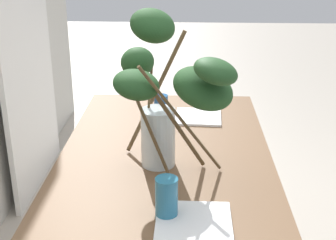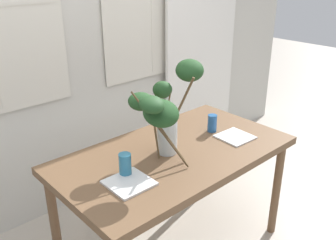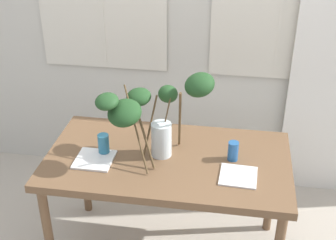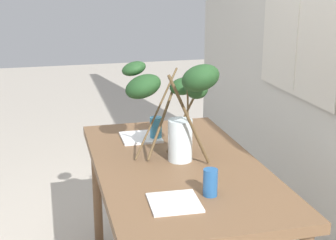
{
  "view_description": "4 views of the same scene",
  "coord_description": "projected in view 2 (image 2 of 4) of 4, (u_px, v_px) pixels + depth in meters",
  "views": [
    {
      "loc": [
        -1.57,
        -0.08,
        1.55
      ],
      "look_at": [
        -0.04,
        -0.01,
        0.94
      ],
      "focal_mm": 50.63,
      "sensor_mm": 36.0,
      "label": 1
    },
    {
      "loc": [
        -1.37,
        -1.44,
        1.83
      ],
      "look_at": [
        0.01,
        0.06,
        0.95
      ],
      "focal_mm": 39.77,
      "sensor_mm": 36.0,
      "label": 2
    },
    {
      "loc": [
        0.36,
        -2.25,
        2.3
      ],
      "look_at": [
        -0.01,
        0.04,
        0.99
      ],
      "focal_mm": 49.4,
      "sensor_mm": 36.0,
      "label": 3
    },
    {
      "loc": [
        2.18,
        -0.61,
        1.67
      ],
      "look_at": [
        -0.11,
        -0.02,
        0.96
      ],
      "focal_mm": 53.01,
      "sensor_mm": 36.0,
      "label": 4
    }
  ],
  "objects": [
    {
      "name": "back_wall_with_windows",
      "position": [
        78.0,
        20.0,
        2.67
      ],
      "size": [
        4.99,
        0.14,
        2.85
      ],
      "color": "beige",
      "rests_on": "ground"
    },
    {
      "name": "curtain_sheer_side",
      "position": [
        202.0,
        39.0,
        3.43
      ],
      "size": [
        0.88,
        0.03,
        2.31
      ],
      "primitive_type": "cube",
      "color": "white",
      "rests_on": "ground"
    },
    {
      "name": "dining_table",
      "position": [
        174.0,
        162.0,
        2.28
      ],
      "size": [
        1.44,
        0.8,
        0.77
      ],
      "color": "brown",
      "rests_on": "ground"
    },
    {
      "name": "vase_with_branches",
      "position": [
        166.0,
        107.0,
        2.07
      ],
      "size": [
        0.67,
        0.45,
        0.56
      ],
      "color": "silver",
      "rests_on": "dining_table"
    },
    {
      "name": "drinking_glass_blue_left",
      "position": [
        125.0,
        165.0,
        1.97
      ],
      "size": [
        0.07,
        0.07,
        0.13
      ],
      "primitive_type": "cylinder",
      "color": "teal",
      "rests_on": "dining_table"
    },
    {
      "name": "drinking_glass_blue_right",
      "position": [
        212.0,
        123.0,
        2.48
      ],
      "size": [
        0.06,
        0.06,
        0.12
      ],
      "primitive_type": "cylinder",
      "color": "#235693",
      "rests_on": "dining_table"
    },
    {
      "name": "plate_square_left",
      "position": [
        129.0,
        183.0,
        1.91
      ],
      "size": [
        0.22,
        0.22,
        0.01
      ],
      "primitive_type": "cube",
      "rotation": [
        0.0,
        0.0,
        -0.01
      ],
      "color": "white",
      "rests_on": "dining_table"
    },
    {
      "name": "plate_square_right",
      "position": [
        235.0,
        137.0,
        2.41
      ],
      "size": [
        0.21,
        0.21,
        0.01
      ],
      "primitive_type": "cube",
      "rotation": [
        0.0,
        0.0,
        -0.05
      ],
      "color": "white",
      "rests_on": "dining_table"
    }
  ]
}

